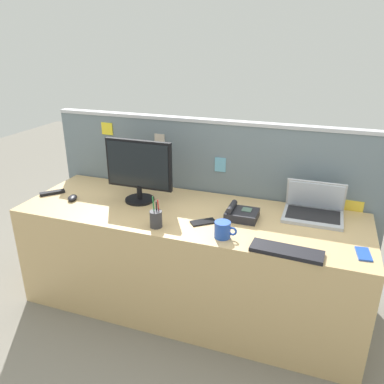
{
  "coord_description": "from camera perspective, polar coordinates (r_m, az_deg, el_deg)",
  "views": [
    {
      "loc": [
        0.77,
        -2.11,
        1.77
      ],
      "look_at": [
        0.0,
        0.05,
        0.84
      ],
      "focal_mm": 36.0,
      "sensor_mm": 36.0,
      "label": 1
    }
  ],
  "objects": [
    {
      "name": "computer_mouse_right_hand",
      "position": [
        2.78,
        -17.29,
        -0.83
      ],
      "size": [
        0.09,
        0.11,
        0.03
      ],
      "primitive_type": "ellipsoid",
      "rotation": [
        0.0,
        0.0,
        0.37
      ],
      "color": "black",
      "rests_on": "desk"
    },
    {
      "name": "desk",
      "position": [
        2.65,
        -0.37,
        -10.04
      ],
      "size": [
        2.23,
        0.74,
        0.72
      ],
      "primitive_type": "cube",
      "color": "tan",
      "rests_on": "ground_plane"
    },
    {
      "name": "keyboard_main",
      "position": [
        2.09,
        13.84,
        -8.5
      ],
      "size": [
        0.38,
        0.14,
        0.02
      ],
      "primitive_type": "cube",
      "rotation": [
        0.0,
        0.0,
        -0.06
      ],
      "color": "black",
      "rests_on": "desk"
    },
    {
      "name": "pen_cup",
      "position": [
        2.28,
        -5.35,
        -3.97
      ],
      "size": [
        0.07,
        0.07,
        0.19
      ],
      "color": "#333338",
      "rests_on": "desk"
    },
    {
      "name": "cell_phone_blue_case",
      "position": [
        2.2,
        24.07,
        -8.37
      ],
      "size": [
        0.08,
        0.14,
        0.01
      ],
      "primitive_type": "cube",
      "rotation": [
        0.0,
        0.0,
        0.12
      ],
      "color": "blue",
      "rests_on": "desk"
    },
    {
      "name": "tv_remote",
      "position": [
        2.93,
        -19.97,
        -0.1
      ],
      "size": [
        0.15,
        0.15,
        0.02
      ],
      "primitive_type": "cube",
      "rotation": [
        0.0,
        0.0,
        -0.75
      ],
      "color": "black",
      "rests_on": "desk"
    },
    {
      "name": "coffee_mug",
      "position": [
        2.16,
        4.59,
        -5.6
      ],
      "size": [
        0.13,
        0.09,
        0.1
      ],
      "color": "blue",
      "rests_on": "desk"
    },
    {
      "name": "ground_plane",
      "position": [
        2.86,
        -0.35,
        -16.16
      ],
      "size": [
        10.0,
        10.0,
        0.0
      ],
      "primitive_type": "plane",
      "color": "slate"
    },
    {
      "name": "desktop_monitor",
      "position": [
        2.6,
        -7.9,
        3.46
      ],
      "size": [
        0.47,
        0.2,
        0.42
      ],
      "color": "black",
      "rests_on": "desk"
    },
    {
      "name": "cubicle_divider",
      "position": [
        2.87,
        2.4,
        -1.45
      ],
      "size": [
        2.4,
        0.08,
        1.24
      ],
      "color": "slate",
      "rests_on": "ground_plane"
    },
    {
      "name": "cell_phone_black_slab",
      "position": [
        2.34,
        1.66,
        -4.47
      ],
      "size": [
        0.16,
        0.15,
        0.01
      ],
      "primitive_type": "cube",
      "rotation": [
        0.0,
        0.0,
        -0.89
      ],
      "color": "black",
      "rests_on": "desk"
    },
    {
      "name": "desk_phone",
      "position": [
        2.4,
        7.27,
        -3.22
      ],
      "size": [
        0.19,
        0.17,
        0.09
      ],
      "color": "#232328",
      "rests_on": "desk"
    },
    {
      "name": "laptop",
      "position": [
        2.53,
        17.59,
        -2.35
      ],
      "size": [
        0.36,
        0.27,
        0.22
      ],
      "color": "#B2B5BC",
      "rests_on": "desk"
    }
  ]
}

